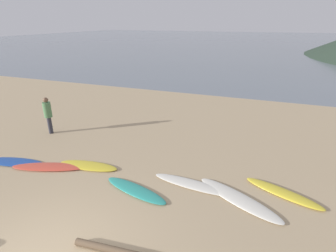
{
  "coord_description": "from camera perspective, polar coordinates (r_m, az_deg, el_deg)",
  "views": [
    {
      "loc": [
        3.67,
        -2.47,
        4.57
      ],
      "look_at": [
        0.26,
        6.76,
        0.6
      ],
      "focal_mm": 28.3,
      "sensor_mm": 36.0,
      "label": 1
    }
  ],
  "objects": [
    {
      "name": "driftwood_log",
      "position": [
        6.2,
        -10.81,
        -24.91
      ],
      "size": [
        1.95,
        0.33,
        0.15
      ],
      "primitive_type": "cylinder",
      "rotation": [
        0.0,
        1.57,
        0.09
      ],
      "color": "brown",
      "rests_on": "ground"
    },
    {
      "name": "surfboard_1",
      "position": [
        9.69,
        -24.17,
        -8.01
      ],
      "size": [
        2.54,
        1.33,
        0.09
      ],
      "primitive_type": "ellipsoid",
      "rotation": [
        0.0,
        0.0,
        0.33
      ],
      "color": "#D84C38",
      "rests_on": "ground"
    },
    {
      "name": "surfboard_0",
      "position": [
        10.59,
        -30.33,
        -6.68
      ],
      "size": [
        2.24,
        1.02,
        0.07
      ],
      "primitive_type": "ellipsoid",
      "rotation": [
        0.0,
        0.0,
        0.21
      ],
      "color": "#1E479E",
      "rests_on": "ground"
    },
    {
      "name": "surfboard_3",
      "position": [
        7.83,
        -7.03,
        -13.53
      ],
      "size": [
        2.21,
        1.05,
        0.09
      ],
      "primitive_type": "ellipsoid",
      "rotation": [
        0.0,
        0.0,
        -0.27
      ],
      "color": "teal",
      "rests_on": "ground"
    },
    {
      "name": "surfboard_2",
      "position": [
        9.31,
        -16.76,
        -8.17
      ],
      "size": [
        2.1,
        0.79,
        0.09
      ],
      "primitive_type": "ellipsoid",
      "rotation": [
        0.0,
        0.0,
        0.11
      ],
      "color": "yellow",
      "rests_on": "ground"
    },
    {
      "name": "surfboard_5",
      "position": [
        7.7,
        14.92,
        -14.92
      ],
      "size": [
        2.58,
        1.75,
        0.08
      ],
      "primitive_type": "ellipsoid",
      "rotation": [
        0.0,
        0.0,
        -0.49
      ],
      "color": "silver",
      "rests_on": "ground"
    },
    {
      "name": "ground_plane",
      "position": [
        13.81,
        3.67,
        2.15
      ],
      "size": [
        120.0,
        120.0,
        0.2
      ],
      "primitive_type": "cube",
      "color": "tan",
      "rests_on": "ground"
    },
    {
      "name": "ocean_water",
      "position": [
        66.82,
        17.92,
        17.03
      ],
      "size": [
        140.0,
        100.0,
        0.01
      ],
      "primitive_type": "cube",
      "color": "slate",
      "rests_on": "ground"
    },
    {
      "name": "person_1",
      "position": [
        12.23,
        -24.47,
        2.65
      ],
      "size": [
        0.32,
        0.32,
        1.59
      ],
      "rotation": [
        0.0,
        0.0,
        2.56
      ],
      "color": "#2D2D38",
      "rests_on": "ground"
    },
    {
      "name": "surfboard_4",
      "position": [
        8.05,
        5.33,
        -12.42
      ],
      "size": [
        2.51,
        0.75,
        0.08
      ],
      "primitive_type": "ellipsoid",
      "rotation": [
        0.0,
        0.0,
        -0.11
      ],
      "color": "silver",
      "rests_on": "ground"
    },
    {
      "name": "surfboard_6",
      "position": [
        8.31,
        23.52,
        -13.07
      ],
      "size": [
        2.2,
        1.27,
        0.09
      ],
      "primitive_type": "ellipsoid",
      "rotation": [
        0.0,
        0.0,
        -0.4
      ],
      "color": "yellow",
      "rests_on": "ground"
    }
  ]
}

